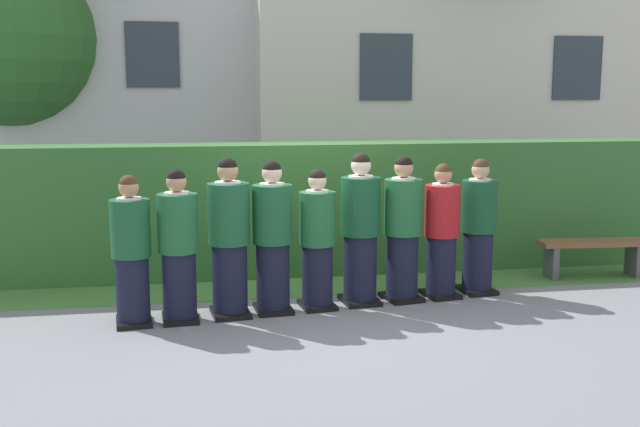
{
  "coord_description": "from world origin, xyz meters",
  "views": [
    {
      "loc": [
        -1.36,
        -7.93,
        2.37
      ],
      "look_at": [
        0.0,
        0.0,
        1.05
      ],
      "focal_mm": 42.17,
      "sensor_mm": 36.0,
      "label": 1
    }
  ],
  "objects_px": {
    "student_front_row_1": "(178,250)",
    "student_front_row_2": "(229,241)",
    "student_front_row_0": "(131,254)",
    "student_in_red_blazer": "(442,234)",
    "student_front_row_5": "(360,232)",
    "student_front_row_6": "(403,232)",
    "student_front_row_3": "(273,240)",
    "wooden_bench": "(593,250)",
    "student_front_row_8": "(478,229)",
    "student_front_row_4": "(317,243)"
  },
  "relations": [
    {
      "from": "student_front_row_8",
      "to": "wooden_bench",
      "type": "height_order",
      "value": "student_front_row_8"
    },
    {
      "from": "student_front_row_1",
      "to": "wooden_bench",
      "type": "relative_size",
      "value": 1.12
    },
    {
      "from": "student_front_row_0",
      "to": "student_front_row_3",
      "type": "distance_m",
      "value": 1.48
    },
    {
      "from": "student_front_row_1",
      "to": "student_front_row_5",
      "type": "height_order",
      "value": "student_front_row_5"
    },
    {
      "from": "student_front_row_4",
      "to": "student_in_red_blazer",
      "type": "xyz_separation_m",
      "value": [
        1.49,
        0.21,
        0.01
      ]
    },
    {
      "from": "student_front_row_3",
      "to": "student_front_row_4",
      "type": "relative_size",
      "value": 1.07
    },
    {
      "from": "student_front_row_4",
      "to": "student_front_row_8",
      "type": "bearing_deg",
      "value": 8.98
    },
    {
      "from": "student_front_row_0",
      "to": "student_in_red_blazer",
      "type": "distance_m",
      "value": 3.48
    },
    {
      "from": "student_front_row_6",
      "to": "student_in_red_blazer",
      "type": "bearing_deg",
      "value": 6.29
    },
    {
      "from": "student_front_row_4",
      "to": "student_front_row_5",
      "type": "xyz_separation_m",
      "value": [
        0.51,
        0.11,
        0.08
      ]
    },
    {
      "from": "student_front_row_1",
      "to": "student_front_row_3",
      "type": "distance_m",
      "value": 1.01
    },
    {
      "from": "student_front_row_1",
      "to": "student_front_row_6",
      "type": "height_order",
      "value": "student_front_row_6"
    },
    {
      "from": "student_front_row_0",
      "to": "student_front_row_2",
      "type": "bearing_deg",
      "value": 8.1
    },
    {
      "from": "student_front_row_1",
      "to": "wooden_bench",
      "type": "distance_m",
      "value": 5.31
    },
    {
      "from": "student_front_row_3",
      "to": "wooden_bench",
      "type": "relative_size",
      "value": 1.16
    },
    {
      "from": "student_front_row_3",
      "to": "student_front_row_0",
      "type": "bearing_deg",
      "value": -171.78
    },
    {
      "from": "student_front_row_3",
      "to": "student_front_row_5",
      "type": "height_order",
      "value": "student_front_row_5"
    },
    {
      "from": "student_in_red_blazer",
      "to": "student_front_row_6",
      "type": "bearing_deg",
      "value": -173.71
    },
    {
      "from": "student_front_row_6",
      "to": "student_front_row_1",
      "type": "bearing_deg",
      "value": -171.25
    },
    {
      "from": "student_front_row_0",
      "to": "student_in_red_blazer",
      "type": "bearing_deg",
      "value": 7.89
    },
    {
      "from": "student_front_row_3",
      "to": "student_front_row_5",
      "type": "bearing_deg",
      "value": 9.48
    },
    {
      "from": "student_front_row_4",
      "to": "student_front_row_0",
      "type": "bearing_deg",
      "value": -172.2
    },
    {
      "from": "student_front_row_2",
      "to": "wooden_bench",
      "type": "relative_size",
      "value": 1.19
    },
    {
      "from": "student_front_row_4",
      "to": "student_front_row_8",
      "type": "height_order",
      "value": "student_front_row_8"
    },
    {
      "from": "student_front_row_4",
      "to": "student_front_row_5",
      "type": "relative_size",
      "value": 0.91
    },
    {
      "from": "student_front_row_1",
      "to": "student_front_row_2",
      "type": "bearing_deg",
      "value": 10.91
    },
    {
      "from": "student_front_row_1",
      "to": "student_front_row_0",
      "type": "bearing_deg",
      "value": -175.09
    },
    {
      "from": "student_front_row_0",
      "to": "student_in_red_blazer",
      "type": "height_order",
      "value": "student_in_red_blazer"
    },
    {
      "from": "student_front_row_4",
      "to": "student_front_row_8",
      "type": "xyz_separation_m",
      "value": [
        1.97,
        0.31,
        0.03
      ]
    },
    {
      "from": "student_front_row_1",
      "to": "student_front_row_8",
      "type": "height_order",
      "value": "student_front_row_8"
    },
    {
      "from": "student_front_row_5",
      "to": "student_front_row_8",
      "type": "relative_size",
      "value": 1.06
    },
    {
      "from": "student_front_row_2",
      "to": "student_front_row_6",
      "type": "xyz_separation_m",
      "value": [
        1.97,
        0.28,
        -0.02
      ]
    },
    {
      "from": "student_front_row_5",
      "to": "student_front_row_8",
      "type": "height_order",
      "value": "student_front_row_5"
    },
    {
      "from": "student_front_row_2",
      "to": "student_front_row_8",
      "type": "xyz_separation_m",
      "value": [
        2.94,
        0.44,
        -0.05
      ]
    },
    {
      "from": "student_front_row_1",
      "to": "student_front_row_2",
      "type": "relative_size",
      "value": 0.94
    },
    {
      "from": "student_front_row_5",
      "to": "student_in_red_blazer",
      "type": "relative_size",
      "value": 1.09
    },
    {
      "from": "student_front_row_2",
      "to": "student_front_row_5",
      "type": "relative_size",
      "value": 0.99
    },
    {
      "from": "student_front_row_4",
      "to": "student_front_row_6",
      "type": "distance_m",
      "value": 1.02
    },
    {
      "from": "student_front_row_0",
      "to": "student_front_row_1",
      "type": "bearing_deg",
      "value": 4.91
    },
    {
      "from": "student_front_row_0",
      "to": "student_front_row_8",
      "type": "relative_size",
      "value": 0.97
    },
    {
      "from": "student_front_row_2",
      "to": "student_front_row_5",
      "type": "distance_m",
      "value": 1.49
    },
    {
      "from": "student_front_row_0",
      "to": "student_front_row_2",
      "type": "distance_m",
      "value": 1.01
    },
    {
      "from": "student_front_row_0",
      "to": "student_front_row_5",
      "type": "distance_m",
      "value": 2.49
    },
    {
      "from": "student_front_row_5",
      "to": "student_front_row_2",
      "type": "bearing_deg",
      "value": -170.84
    },
    {
      "from": "student_front_row_8",
      "to": "student_front_row_3",
      "type": "bearing_deg",
      "value": -171.51
    },
    {
      "from": "student_front_row_6",
      "to": "student_front_row_2",
      "type": "bearing_deg",
      "value": -171.83
    },
    {
      "from": "student_front_row_0",
      "to": "student_front_row_6",
      "type": "xyz_separation_m",
      "value": [
        2.96,
        0.42,
        0.06
      ]
    },
    {
      "from": "student_front_row_2",
      "to": "student_front_row_3",
      "type": "bearing_deg",
      "value": 8.47
    },
    {
      "from": "student_front_row_3",
      "to": "student_in_red_blazer",
      "type": "relative_size",
      "value": 1.06
    },
    {
      "from": "wooden_bench",
      "to": "student_front_row_1",
      "type": "bearing_deg",
      "value": -169.24
    }
  ]
}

